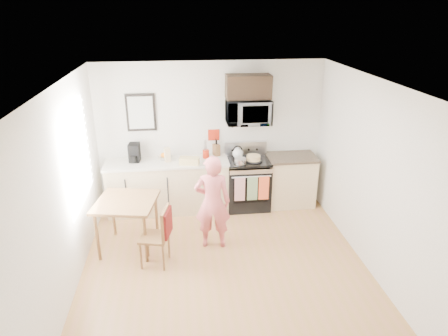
{
  "coord_description": "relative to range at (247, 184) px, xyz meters",
  "views": [
    {
      "loc": [
        -0.57,
        -4.52,
        3.46
      ],
      "look_at": [
        0.08,
        1.0,
        1.18
      ],
      "focal_mm": 32.0,
      "sensor_mm": 36.0,
      "label": 1
    }
  ],
  "objects": [
    {
      "name": "utensil_crock",
      "position": [
        -0.74,
        0.12,
        0.64
      ],
      "size": [
        0.12,
        0.12,
        0.35
      ],
      "color": "#AE230E",
      "rests_on": "countertop_left"
    },
    {
      "name": "range",
      "position": [
        0.0,
        0.0,
        0.0
      ],
      "size": [
        0.76,
        0.7,
        1.16
      ],
      "color": "black",
      "rests_on": "floor"
    },
    {
      "name": "dining_table",
      "position": [
        -2.02,
        -1.14,
        0.27
      ],
      "size": [
        0.87,
        0.87,
        0.8
      ],
      "rotation": [
        0.0,
        0.0,
        -0.19
      ],
      "color": "brown",
      "rests_on": "floor"
    },
    {
      "name": "milk_carton",
      "position": [
        -1.41,
        0.02,
        0.63
      ],
      "size": [
        0.11,
        0.11,
        0.25
      ],
      "primitive_type": "cube",
      "rotation": [
        0.0,
        0.0,
        0.26
      ],
      "color": "tan",
      "rests_on": "countertop_left"
    },
    {
      "name": "person",
      "position": [
        -0.75,
        -1.22,
        0.3
      ],
      "size": [
        0.57,
        0.41,
        1.48
      ],
      "primitive_type": "imported",
      "rotation": [
        0.0,
        0.0,
        3.04
      ],
      "color": "#BA3833",
      "rests_on": "floor"
    },
    {
      "name": "front_wall",
      "position": [
        -0.63,
        -4.28,
        0.86
      ],
      "size": [
        4.0,
        0.04,
        2.6
      ],
      "primitive_type": "cube",
      "color": "silver",
      "rests_on": "floor"
    },
    {
      "name": "cabinet_right",
      "position": [
        0.8,
        0.02,
        0.01
      ],
      "size": [
        0.84,
        0.6,
        0.9
      ],
      "primitive_type": "cube",
      "color": "tan",
      "rests_on": "floor"
    },
    {
      "name": "cabinet_left",
      "position": [
        -1.43,
        0.02,
        0.01
      ],
      "size": [
        2.1,
        0.6,
        0.9
      ],
      "primitive_type": "cube",
      "color": "tan",
      "rests_on": "floor"
    },
    {
      "name": "coffee_maker",
      "position": [
        -1.98,
        0.1,
        0.65
      ],
      "size": [
        0.2,
        0.28,
        0.32
      ],
      "rotation": [
        0.0,
        0.0,
        -0.08
      ],
      "color": "black",
      "rests_on": "countertop_left"
    },
    {
      "name": "countertop_right",
      "position": [
        0.8,
        0.02,
        0.48
      ],
      "size": [
        0.88,
        0.64,
        0.04
      ],
      "primitive_type": "cube",
      "color": "black",
      "rests_on": "cabinet_right"
    },
    {
      "name": "right_wall",
      "position": [
        1.37,
        -1.98,
        0.86
      ],
      "size": [
        0.04,
        4.6,
        2.6
      ],
      "primitive_type": "cube",
      "color": "silver",
      "rests_on": "floor"
    },
    {
      "name": "pot",
      "position": [
        -0.17,
        -0.2,
        0.54
      ],
      "size": [
        0.2,
        0.33,
        0.1
      ],
      "rotation": [
        0.0,
        0.0,
        0.15
      ],
      "color": "#B3B3B8",
      "rests_on": "range"
    },
    {
      "name": "floor",
      "position": [
        -0.63,
        -1.98,
        -0.44
      ],
      "size": [
        4.6,
        4.6,
        0.0
      ],
      "primitive_type": "plane",
      "color": "#A67840",
      "rests_on": "ground"
    },
    {
      "name": "window",
      "position": [
        -2.59,
        -1.18,
        1.11
      ],
      "size": [
        0.06,
        1.4,
        1.5
      ],
      "color": "white",
      "rests_on": "left_wall"
    },
    {
      "name": "chair",
      "position": [
        -1.49,
        -1.63,
        0.14
      ],
      "size": [
        0.49,
        0.46,
        0.89
      ],
      "rotation": [
        0.0,
        0.0,
        -0.23
      ],
      "color": "brown",
      "rests_on": "floor"
    },
    {
      "name": "back_wall",
      "position": [
        -0.63,
        0.32,
        0.86
      ],
      "size": [
        4.0,
        0.04,
        2.6
      ],
      "primitive_type": "cube",
      "color": "silver",
      "rests_on": "floor"
    },
    {
      "name": "knife_block",
      "position": [
        -0.54,
        0.23,
        0.61
      ],
      "size": [
        0.14,
        0.16,
        0.21
      ],
      "primitive_type": "cube",
      "rotation": [
        0.0,
        0.0,
        0.39
      ],
      "color": "brown",
      "rests_on": "countertop_left"
    },
    {
      "name": "left_wall",
      "position": [
        -2.63,
        -1.98,
        0.86
      ],
      "size": [
        0.04,
        4.6,
        2.6
      ],
      "primitive_type": "cube",
      "color": "silver",
      "rests_on": "floor"
    },
    {
      "name": "fruit_bowl",
      "position": [
        -1.47,
        0.14,
        0.55
      ],
      "size": [
        0.28,
        0.28,
        0.11
      ],
      "color": "silver",
      "rests_on": "countertop_left"
    },
    {
      "name": "wall_trivet",
      "position": [
        -0.58,
        0.31,
        0.86
      ],
      "size": [
        0.2,
        0.02,
        0.2
      ],
      "primitive_type": "cube",
      "color": "#AE230E",
      "rests_on": "back_wall"
    },
    {
      "name": "bread_bag",
      "position": [
        -1.04,
        -0.15,
        0.56
      ],
      "size": [
        0.35,
        0.22,
        0.12
      ],
      "primitive_type": "cube",
      "rotation": [
        0.0,
        0.0,
        -0.19
      ],
      "color": "tan",
      "rests_on": "countertop_left"
    },
    {
      "name": "wall_art",
      "position": [
        -1.83,
        0.3,
        1.31
      ],
      "size": [
        0.5,
        0.04,
        0.65
      ],
      "color": "black",
      "rests_on": "back_wall"
    },
    {
      "name": "upper_cabinet",
      "position": [
        -0.0,
        0.15,
        1.74
      ],
      "size": [
        0.76,
        0.35,
        0.4
      ],
      "primitive_type": "cube",
      "color": "black",
      "rests_on": "back_wall"
    },
    {
      "name": "microwave",
      "position": [
        -0.0,
        0.1,
        1.32
      ],
      "size": [
        0.76,
        0.51,
        0.42
      ],
      "primitive_type": "imported",
      "color": "#B3B3B8",
      "rests_on": "back_wall"
    },
    {
      "name": "kettle",
      "position": [
        -0.18,
        0.06,
        0.59
      ],
      "size": [
        0.19,
        0.19,
        0.24
      ],
      "color": "silver",
      "rests_on": "range"
    },
    {
      "name": "ceiling",
      "position": [
        -0.63,
        -1.98,
        2.16
      ],
      "size": [
        4.0,
        4.6,
        0.04
      ],
      "primitive_type": "cube",
      "color": "white",
      "rests_on": "back_wall"
    },
    {
      "name": "countertop_left",
      "position": [
        -1.43,
        0.02,
        0.48
      ],
      "size": [
        2.14,
        0.64,
        0.04
      ],
      "primitive_type": "cube",
      "color": "#EDE4CC",
      "rests_on": "cabinet_left"
    },
    {
      "name": "cake",
      "position": [
        0.08,
        -0.09,
        0.54
      ],
      "size": [
        0.3,
        0.3,
        0.1
      ],
      "color": "black",
      "rests_on": "range"
    }
  ]
}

